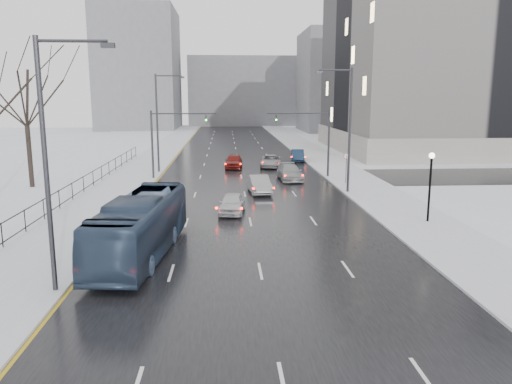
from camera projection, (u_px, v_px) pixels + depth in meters
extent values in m
cube|color=black|center=(238.00, 162.00, 59.78)|extent=(16.00, 150.00, 0.04)
cube|color=black|center=(242.00, 178.00, 48.02)|extent=(130.00, 10.00, 0.04)
cube|color=silver|center=(150.00, 162.00, 59.14)|extent=(5.00, 150.00, 0.16)
cube|color=silver|center=(325.00, 161.00, 60.40)|extent=(5.00, 150.00, 0.16)
cube|color=white|center=(68.00, 163.00, 58.58)|extent=(14.00, 150.00, 0.12)
cube|color=black|center=(31.00, 207.00, 29.34)|extent=(0.04, 70.00, 0.05)
cube|color=black|center=(32.00, 223.00, 29.53)|extent=(0.04, 70.00, 0.05)
cylinder|color=black|center=(32.00, 217.00, 29.45)|extent=(0.06, 0.06, 1.30)
cylinder|color=#2D2D33|center=(350.00, 132.00, 39.74)|extent=(0.20, 0.20, 10.00)
cylinder|color=#2D2D33|center=(335.00, 70.00, 38.75)|extent=(2.60, 0.12, 0.12)
cube|color=#2D2D33|center=(319.00, 72.00, 38.70)|extent=(0.50, 0.25, 0.18)
cylinder|color=#2D2D33|center=(46.00, 171.00, 19.13)|extent=(0.20, 0.20, 10.00)
cylinder|color=#2D2D33|center=(72.00, 41.00, 18.30)|extent=(2.60, 0.12, 0.12)
cube|color=#2D2D33|center=(108.00, 45.00, 18.41)|extent=(0.50, 0.25, 0.18)
cylinder|color=#2D2D33|center=(157.00, 124.00, 50.50)|extent=(0.20, 0.20, 10.00)
cylinder|color=#2D2D33|center=(169.00, 76.00, 49.66)|extent=(2.60, 0.12, 0.12)
cube|color=#2D2D33|center=(182.00, 77.00, 49.77)|extent=(0.50, 0.25, 0.18)
cylinder|color=black|center=(430.00, 190.00, 30.63)|extent=(0.14, 0.14, 4.00)
sphere|color=#FFE5B2|center=(432.00, 156.00, 30.23)|extent=(0.36, 0.36, 0.36)
cylinder|color=#2D2D33|center=(329.00, 144.00, 47.91)|extent=(0.20, 0.20, 6.50)
cylinder|color=#2D2D33|center=(298.00, 113.00, 47.17)|extent=(6.00, 0.12, 0.12)
imported|color=#2D2D33|center=(276.00, 120.00, 47.16)|extent=(0.15, 0.18, 0.90)
sphere|color=#19FF33|center=(276.00, 120.00, 47.01)|extent=(0.16, 0.16, 0.16)
cylinder|color=#2D2D33|center=(152.00, 145.00, 46.91)|extent=(0.20, 0.20, 6.50)
cylinder|color=#2D2D33|center=(183.00, 114.00, 46.53)|extent=(6.00, 0.12, 0.12)
imported|color=#2D2D33|center=(206.00, 120.00, 46.77)|extent=(0.15, 0.18, 0.90)
sphere|color=#19FF33|center=(206.00, 120.00, 46.62)|extent=(0.16, 0.16, 0.16)
cylinder|color=#2D2D33|center=(346.00, 169.00, 44.39)|extent=(0.06, 0.06, 2.50)
cylinder|color=white|center=(347.00, 156.00, 44.17)|extent=(0.60, 0.03, 0.60)
torus|color=#B20C0C|center=(347.00, 156.00, 44.17)|extent=(0.58, 0.06, 0.58)
cube|color=gray|center=(480.00, 66.00, 71.37)|extent=(40.00, 30.00, 24.00)
cube|color=gray|center=(474.00, 140.00, 73.36)|extent=(40.60, 30.60, 3.00)
cube|color=slate|center=(355.00, 82.00, 113.28)|extent=(24.00, 20.00, 22.00)
cube|color=slate|center=(139.00, 70.00, 119.53)|extent=(18.00, 22.00, 28.00)
cube|color=slate|center=(245.00, 92.00, 136.73)|extent=(30.00, 18.00, 18.00)
imported|color=#2E3F59|center=(141.00, 226.00, 24.48)|extent=(3.63, 10.94, 2.99)
imported|color=silver|center=(232.00, 203.00, 33.59)|extent=(2.05, 4.10, 1.34)
imported|color=gray|center=(259.00, 184.00, 40.56)|extent=(1.98, 4.52, 1.45)
imported|color=gray|center=(271.00, 161.00, 55.36)|extent=(2.82, 5.10, 1.35)
imported|color=gray|center=(290.00, 172.00, 46.82)|extent=(2.30, 5.10, 1.45)
imported|color=maroon|center=(234.00, 161.00, 54.57)|extent=(2.05, 4.60, 1.54)
imported|color=#162A43|center=(298.00, 155.00, 60.39)|extent=(1.88, 4.36, 1.40)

